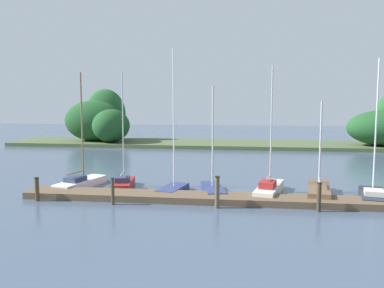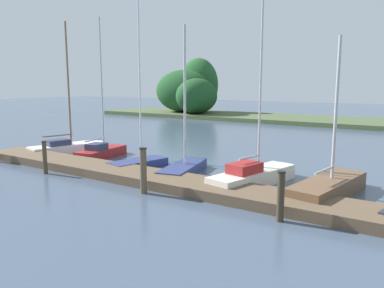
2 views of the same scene
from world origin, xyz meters
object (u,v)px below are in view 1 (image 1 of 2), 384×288
object	(u,v)px
sailboat_1	(124,183)
sailboat_6	(373,194)
sailboat_3	(213,188)
mooring_piling_3	(319,197)
sailboat_4	(269,188)
mooring_piling_2	(217,192)
sailboat_2	(173,187)
mooring_piling_0	(37,189)
mooring_piling_1	(113,191)
sailboat_0	(82,181)
sailboat_5	(319,190)

from	to	relation	value
sailboat_1	sailboat_6	world-z (taller)	sailboat_6
sailboat_3	mooring_piling_3	bearing A→B (deg)	-133.96
sailboat_4	sailboat_3	bearing A→B (deg)	102.84
sailboat_6	mooring_piling_2	bearing A→B (deg)	121.07
mooring_piling_2	sailboat_1	bearing A→B (deg)	148.18
sailboat_2	sailboat_3	distance (m)	2.24
sailboat_3	mooring_piling_0	size ratio (longest dim) A/B	4.79
sailboat_3	mooring_piling_2	size ratio (longest dim) A/B	3.80
sailboat_6	mooring_piling_1	distance (m)	13.71
sailboat_2	sailboat_4	size ratio (longest dim) A/B	1.13
sailboat_0	sailboat_2	size ratio (longest dim) A/B	0.85
sailboat_4	mooring_piling_1	bearing A→B (deg)	124.86
sailboat_5	mooring_piling_3	bearing A→B (deg)	179.41
sailboat_4	sailboat_6	size ratio (longest dim) A/B	0.96
mooring_piling_2	mooring_piling_3	xyz separation A→B (m)	(4.83, 0.03, -0.09)
sailboat_5	sailboat_6	size ratio (longest dim) A/B	0.70
sailboat_1	mooring_piling_2	bearing A→B (deg)	-131.36
sailboat_0	sailboat_3	distance (m)	8.10
sailboat_0	sailboat_4	world-z (taller)	sailboat_4
sailboat_3	mooring_piling_1	bearing A→B (deg)	110.35
sailboat_1	mooring_piling_3	size ratio (longest dim) A/B	4.94
sailboat_3	sailboat_4	distance (m)	3.18
mooring_piling_1	sailboat_3	bearing A→B (deg)	34.03
sailboat_1	sailboat_2	distance (m)	3.28
sailboat_0	mooring_piling_2	xyz separation A→B (m)	(8.57, -3.67, 0.44)
sailboat_6	mooring_piling_1	size ratio (longest dim) A/B	5.42
sailboat_0	mooring_piling_2	world-z (taller)	sailboat_0
sailboat_0	mooring_piling_0	distance (m)	3.72
sailboat_2	mooring_piling_3	xyz separation A→B (m)	(7.55, -2.87, 0.36)
sailboat_0	sailboat_5	bearing A→B (deg)	-77.98
mooring_piling_0	mooring_piling_2	world-z (taller)	mooring_piling_2
sailboat_1	sailboat_4	bearing A→B (deg)	-103.01
mooring_piling_3	mooring_piling_2	bearing A→B (deg)	-179.59
sailboat_2	sailboat_6	world-z (taller)	sailboat_2
sailboat_1	sailboat_3	xyz separation A→B (m)	(5.43, -0.53, -0.03)
sailboat_4	mooring_piling_0	world-z (taller)	sailboat_4
sailboat_0	mooring_piling_2	bearing A→B (deg)	-99.23
sailboat_1	mooring_piling_0	world-z (taller)	sailboat_1
sailboat_3	mooring_piling_0	distance (m)	9.50
sailboat_1	sailboat_5	bearing A→B (deg)	-101.91
mooring_piling_0	mooring_piling_3	size ratio (longest dim) A/B	0.90
sailboat_5	sailboat_2	bearing A→B (deg)	101.33
sailboat_4	sailboat_6	bearing A→B (deg)	-80.85
sailboat_5	mooring_piling_0	xyz separation A→B (m)	(-14.86, -3.12, 0.29)
mooring_piling_0	mooring_piling_1	size ratio (longest dim) A/B	0.91
sailboat_0	sailboat_3	world-z (taller)	sailboat_0
sailboat_4	mooring_piling_2	xyz separation A→B (m)	(-2.70, -3.15, 0.43)
sailboat_4	mooring_piling_0	size ratio (longest dim) A/B	5.70
sailboat_6	sailboat_1	bearing A→B (deg)	98.45
mooring_piling_3	sailboat_2	bearing A→B (deg)	159.16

